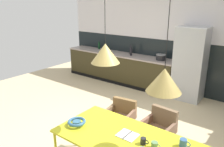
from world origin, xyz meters
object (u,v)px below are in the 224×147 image
(open_book, at_px, (127,135))
(bottle_wine_green, at_px, (131,51))
(refrigerator_column, at_px, (190,64))
(mug_dark_espresso, at_px, (143,141))
(pendant_lamp_over_table_near, at_px, (105,53))
(cooking_pot, at_px, (161,57))
(fruit_bowl, at_px, (77,122))
(armchair_by_stool, at_px, (121,113))
(mug_white_ceramic, at_px, (155,145))
(mug_glass_clear, at_px, (183,143))
(pendant_lamp_over_table_far, at_px, (164,80))
(bottle_spice_small, at_px, (99,46))
(dining_table, at_px, (129,142))
(bottle_vinegar_dark, at_px, (130,50))
(armchair_near_window, at_px, (160,125))

(open_book, xyz_separation_m, bottle_wine_green, (-2.07, 3.37, 0.28))
(refrigerator_column, distance_m, mug_dark_espresso, 3.46)
(open_book, bearing_deg, pendant_lamp_over_table_near, -173.83)
(open_book, relative_size, cooking_pot, 0.95)
(open_book, xyz_separation_m, mug_dark_espresso, (0.26, -0.04, 0.04))
(fruit_bowl, distance_m, cooking_pot, 3.62)
(armchair_by_stool, bearing_deg, mug_white_ceramic, 133.22)
(mug_glass_clear, relative_size, mug_white_ceramic, 1.12)
(armchair_by_stool, height_order, pendant_lamp_over_table_far, pendant_lamp_over_table_far)
(mug_dark_espresso, height_order, pendant_lamp_over_table_near, pendant_lamp_over_table_near)
(armchair_by_stool, height_order, bottle_spice_small, bottle_spice_small)
(refrigerator_column, distance_m, fruit_bowl, 3.62)
(dining_table, relative_size, mug_white_ceramic, 16.37)
(refrigerator_column, xyz_separation_m, bottle_spice_small, (-3.14, 0.14, 0.09))
(bottle_vinegar_dark, height_order, pendant_lamp_over_table_far, pendant_lamp_over_table_far)
(mug_dark_espresso, height_order, cooking_pot, cooking_pot)
(mug_dark_espresso, relative_size, pendant_lamp_over_table_near, 0.10)
(mug_white_ceramic, bearing_deg, dining_table, -174.83)
(armchair_by_stool, xyz_separation_m, fruit_bowl, (-0.04, -1.07, 0.31))
(armchair_near_window, distance_m, mug_white_ceramic, 1.05)
(dining_table, height_order, pendant_lamp_over_table_near, pendant_lamp_over_table_near)
(armchair_near_window, xyz_separation_m, fruit_bowl, (-0.78, -1.13, 0.31))
(mug_glass_clear, bearing_deg, bottle_wine_green, 130.98)
(cooking_pot, distance_m, pendant_lamp_over_table_far, 3.81)
(cooking_pot, height_order, bottle_wine_green, bottle_wine_green)
(armchair_near_window, relative_size, open_book, 2.92)
(bottle_vinegar_dark, bearing_deg, armchair_near_window, -49.29)
(mug_white_ceramic, relative_size, mug_dark_espresso, 1.07)
(cooking_pot, bearing_deg, bottle_wine_green, -179.03)
(armchair_near_window, distance_m, bottle_wine_green, 3.29)
(armchair_near_window, height_order, bottle_spice_small, bottle_spice_small)
(fruit_bowl, relative_size, pendant_lamp_over_table_near, 0.23)
(armchair_near_window, xyz_separation_m, bottle_spice_small, (-3.50, 2.60, 0.54))
(armchair_by_stool, height_order, cooking_pot, cooking_pot)
(mug_glass_clear, distance_m, bottle_spice_small, 5.29)
(mug_glass_clear, height_order, bottle_wine_green, bottle_wine_green)
(dining_table, height_order, mug_dark_espresso, mug_dark_espresso)
(fruit_bowl, height_order, mug_white_ceramic, mug_white_ceramic)
(dining_table, bearing_deg, armchair_by_stool, 129.25)
(refrigerator_column, xyz_separation_m, dining_table, (0.37, -3.44, -0.23))
(mug_white_ceramic, distance_m, mug_dark_espresso, 0.15)
(open_book, relative_size, bottle_spice_small, 0.98)
(bottle_vinegar_dark, bearing_deg, bottle_spice_small, -178.25)
(mug_dark_espresso, xyz_separation_m, pendant_lamp_over_table_near, (-0.59, 0.00, 1.03))
(dining_table, bearing_deg, cooking_pot, 108.91)
(refrigerator_column, bearing_deg, pendant_lamp_over_table_near, -90.39)
(cooking_pot, height_order, bottle_spice_small, bottle_spice_small)
(refrigerator_column, height_order, bottle_spice_small, refrigerator_column)
(armchair_by_stool, bearing_deg, pendant_lamp_over_table_far, 134.63)
(bottle_vinegar_dark, bearing_deg, refrigerator_column, -5.44)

